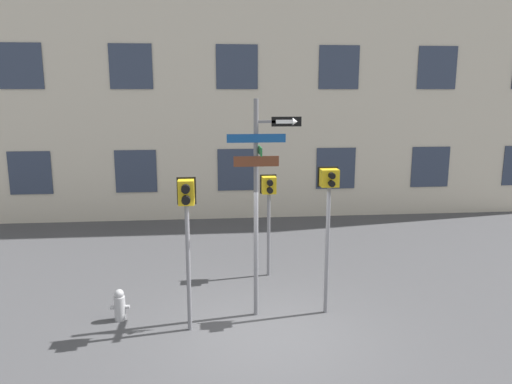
% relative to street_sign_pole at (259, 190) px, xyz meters
% --- Properties ---
extents(ground_plane, '(60.00, 60.00, 0.00)m').
position_rel_street_sign_pole_xyz_m(ground_plane, '(0.04, -0.84, -2.54)').
color(ground_plane, '#424244').
extents(building_facade, '(24.00, 0.64, 13.71)m').
position_rel_street_sign_pole_xyz_m(building_facade, '(0.04, 7.96, 4.31)').
color(building_facade, beige).
rests_on(building_facade, ground_plane).
extents(street_sign_pole, '(1.39, 0.88, 4.24)m').
position_rel_street_sign_pole_xyz_m(street_sign_pole, '(0.00, 0.00, 0.00)').
color(street_sign_pole, slate).
rests_on(street_sign_pole, ground_plane).
extents(pedestrian_signal_left, '(0.34, 0.40, 2.87)m').
position_rel_street_sign_pole_xyz_m(pedestrian_signal_left, '(-1.36, -0.52, -0.30)').
color(pedestrian_signal_left, slate).
rests_on(pedestrian_signal_left, ground_plane).
extents(pedestrian_signal_right, '(0.40, 0.40, 2.95)m').
position_rel_street_sign_pole_xyz_m(pedestrian_signal_right, '(1.34, -0.03, -0.25)').
color(pedestrian_signal_right, slate).
rests_on(pedestrian_signal_right, ground_plane).
extents(pedestrian_signal_across, '(0.39, 0.40, 2.45)m').
position_rel_street_sign_pole_xyz_m(pedestrian_signal_across, '(0.44, 2.13, -0.61)').
color(pedestrian_signal_across, slate).
rests_on(pedestrian_signal_across, ground_plane).
extents(fire_hydrant, '(0.37, 0.21, 0.63)m').
position_rel_street_sign_pole_xyz_m(fire_hydrant, '(-2.72, 0.02, -2.24)').
color(fire_hydrant, '#A5A5A8').
rests_on(fire_hydrant, ground_plane).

